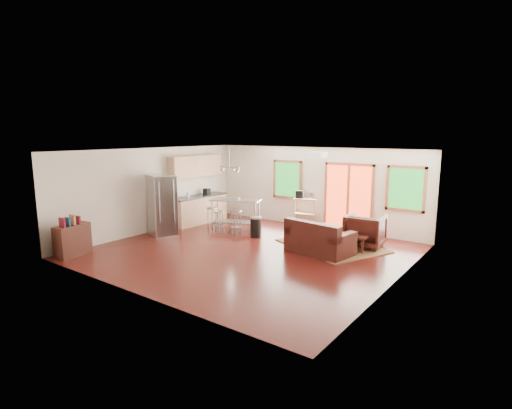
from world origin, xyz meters
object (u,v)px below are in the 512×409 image
Objects in this scene: rug at (332,246)px; ottoman at (325,234)px; kitchen_cart at (305,202)px; loveseat at (319,240)px; island at (236,209)px; refrigerator at (162,205)px; coffee_table at (348,236)px; armchair at (365,229)px.

rug is 3.94× the size of ottoman.
loveseat is at bearing -53.88° from kitchen_cart.
island is at bearing -178.81° from rug.
refrigerator is 2.27m from island.
loveseat reaches higher than rug.
coffee_table is at bearing 69.78° from loveseat.
kitchen_cart is at bearing 137.47° from ottoman.
rug is at bearing 1.19° from island.
rug is 1.42× the size of refrigerator.
island reaches higher than rug.
refrigerator is 1.53× the size of kitchen_cart.
armchair reaches higher than ottoman.
rug is at bearing 99.94° from loveseat.
ottoman is 4.90m from refrigerator.
kitchen_cart is at bearing 137.34° from rug.
refrigerator is 1.09× the size of island.
kitchen_cart is (-1.38, 1.26, 0.60)m from ottoman.
refrigerator reaches higher than rug.
refrigerator is (-4.73, -1.02, 0.57)m from loveseat.
armchair is 2.77m from kitchen_cart.
loveseat is at bearing -71.13° from ottoman.
loveseat is at bearing -12.70° from island.
kitchen_cart is at bearing 47.54° from island.
rug is 0.59m from coffee_table.
refrigerator is (-4.71, -1.84, 0.90)m from rug.
refrigerator is 4.54m from kitchen_cart.
refrigerator reaches higher than kitchen_cart.
loveseat is 1.25m from ottoman.
kitchen_cart is at bearing 69.85° from refrigerator.
ottoman is 0.39× the size of island.
armchair is 0.83× the size of kitchen_cart.
loveseat reaches higher than ottoman.
refrigerator reaches higher than island.
refrigerator reaches higher than loveseat.
island is (-4.05, -0.55, 0.18)m from armchair.
loveseat is 1.54× the size of coffee_table.
armchair reaches higher than coffee_table.
kitchen_cart reaches higher than armchair.
refrigerator is (-4.32, -2.19, 0.69)m from ottoman.
ottoman is at bearing 1.09° from armchair.
rug is 2.52m from kitchen_cart.
refrigerator is at bearing -160.48° from coffee_table.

